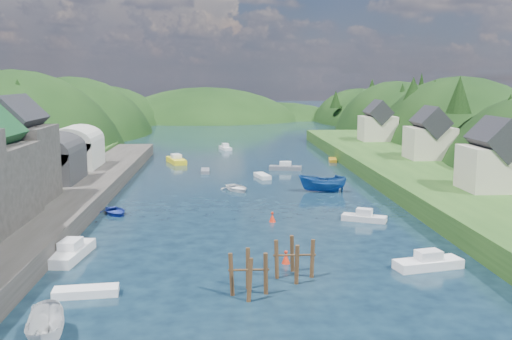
{
  "coord_description": "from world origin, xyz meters",
  "views": [
    {
      "loc": [
        -4.16,
        -40.59,
        15.03
      ],
      "look_at": [
        0.0,
        28.0,
        4.0
      ],
      "focal_mm": 40.0,
      "sensor_mm": 36.0,
      "label": 1
    }
  ],
  "objects": [
    {
      "name": "ground",
      "position": [
        0.0,
        50.0,
        0.0
      ],
      "size": [
        600.0,
        600.0,
        0.0
      ],
      "primitive_type": "plane",
      "color": "black",
      "rests_on": "ground"
    },
    {
      "name": "piling_cluster_near",
      "position": [
        -2.36,
        -2.42,
        1.24
      ],
      "size": [
        2.88,
        2.72,
        3.62
      ],
      "color": "#382314",
      "rests_on": "ground"
    },
    {
      "name": "piling_cluster_far",
      "position": [
        1.29,
        0.86,
        1.21
      ],
      "size": [
        3.27,
        3.04,
        3.56
      ],
      "color": "#382314",
      "rests_on": "ground"
    },
    {
      "name": "quay_left",
      "position": [
        -24.0,
        20.0,
        1.0
      ],
      "size": [
        12.0,
        110.0,
        2.0
      ],
      "primitive_type": "cube",
      "color": "#2D2B28",
      "rests_on": "ground"
    },
    {
      "name": "channel_buoy_near",
      "position": [
        1.02,
        4.25,
        0.48
      ],
      "size": [
        0.7,
        0.7,
        1.1
      ],
      "color": "red",
      "rests_on": "ground"
    },
    {
      "name": "channel_buoy_far",
      "position": [
        1.14,
        18.07,
        0.48
      ],
      "size": [
        0.7,
        0.7,
        1.1
      ],
      "color": "red",
      "rests_on": "ground"
    },
    {
      "name": "far_hills",
      "position": [
        1.22,
        174.01,
        -10.8
      ],
      "size": [
        103.0,
        68.0,
        44.0
      ],
      "color": "black",
      "rests_on": "ground"
    },
    {
      "name": "hillside_right",
      "position": [
        45.0,
        75.0,
        -7.41
      ],
      "size": [
        36.0,
        245.56,
        48.0
      ],
      "color": "black",
      "rests_on": "ground"
    },
    {
      "name": "hillside_left",
      "position": [
        -45.0,
        75.0,
        -8.03
      ],
      "size": [
        44.0,
        245.56,
        52.0
      ],
      "color": "black",
      "rests_on": "ground"
    },
    {
      "name": "moored_boats",
      "position": [
        -2.84,
        27.98,
        0.65
      ],
      "size": [
        35.66,
        95.51,
        2.47
      ],
      "color": "navy",
      "rests_on": "ground"
    },
    {
      "name": "boat_sheds",
      "position": [
        -26.0,
        39.0,
        5.27
      ],
      "size": [
        7.0,
        21.0,
        7.5
      ],
      "color": "#2D2D30",
      "rests_on": "quay_left"
    },
    {
      "name": "terrace_right",
      "position": [
        25.0,
        40.0,
        1.2
      ],
      "size": [
        16.0,
        120.0,
        2.4
      ],
      "primitive_type": "cube",
      "color": "#234719",
      "rests_on": "ground"
    },
    {
      "name": "hill_trees",
      "position": [
        1.18,
        63.95,
        11.01
      ],
      "size": [
        91.12,
        151.89,
        12.21
      ],
      "color": "black",
      "rests_on": "ground"
    },
    {
      "name": "right_bank_cottages",
      "position": [
        28.0,
        48.33,
        5.84
      ],
      "size": [
        9.0,
        59.24,
        8.41
      ],
      "color": "beige",
      "rests_on": "terrace_right"
    }
  ]
}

